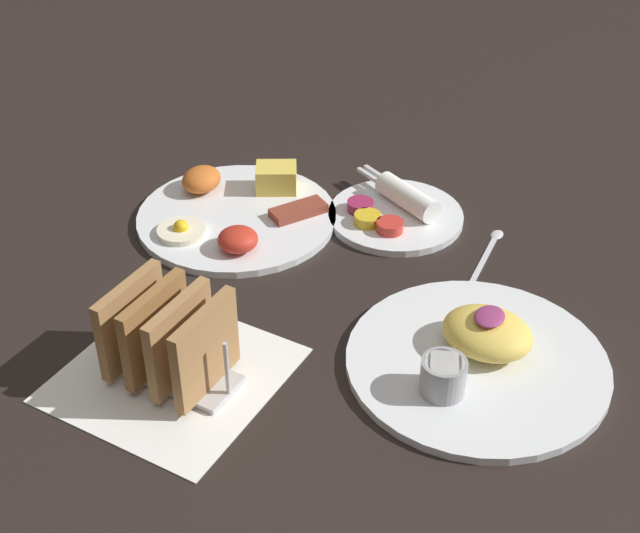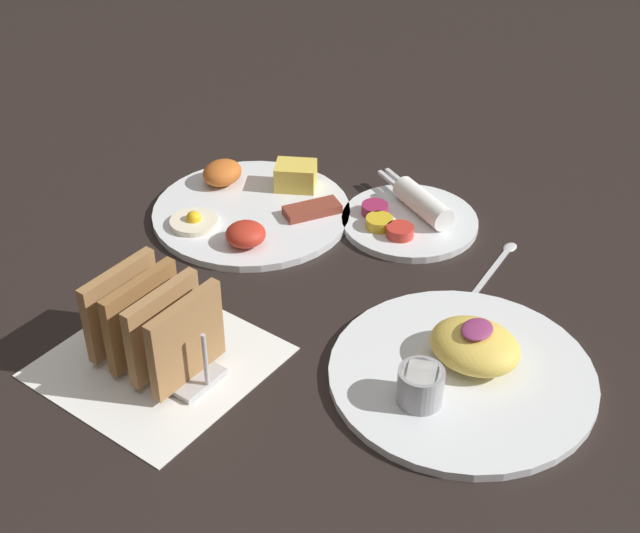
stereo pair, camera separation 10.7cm
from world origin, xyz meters
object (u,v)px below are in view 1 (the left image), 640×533
(plate_breakfast, at_px, (237,212))
(plate_condiments, at_px, (394,212))
(plate_foreground, at_px, (477,355))
(toast_rack, at_px, (168,339))

(plate_breakfast, xyz_separation_m, plate_condiments, (0.11, -0.19, -0.00))
(plate_foreground, xyz_separation_m, toast_rack, (-0.18, 0.28, 0.04))
(plate_condiments, distance_m, toast_rack, 0.41)
(plate_foreground, height_order, toast_rack, toast_rack)
(plate_condiments, relative_size, toast_rack, 1.24)
(toast_rack, bearing_deg, plate_foreground, -57.48)
(plate_breakfast, bearing_deg, toast_rack, -158.64)
(plate_foreground, distance_m, toast_rack, 0.33)
(plate_breakfast, height_order, plate_condiments, plate_breakfast)
(plate_breakfast, bearing_deg, plate_condiments, -60.23)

